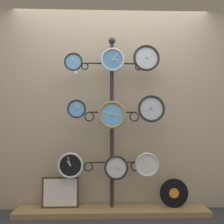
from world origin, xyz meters
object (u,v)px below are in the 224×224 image
Objects in this scene: display_stand at (112,150)px; clock_bottom_left at (70,165)px; clock_top_left at (73,62)px; vinyl_record at (174,193)px; clock_bottom_center at (116,168)px; picture_frame at (60,192)px; clock_middle_left at (77,109)px; clock_middle_center at (112,115)px; clock_top_center at (113,60)px; clock_middle_right at (151,109)px; clock_bottom_right at (147,165)px; clock_top_right at (146,58)px.

display_stand is 0.51m from clock_bottom_left.
vinyl_record is (1.17, 0.05, -1.53)m from clock_top_left.
clock_bottom_left is 0.53m from clock_bottom_center.
picture_frame is (-0.15, 0.08, -1.52)m from clock_top_left.
vinyl_record is at bearing -5.03° from display_stand.
clock_bottom_center is 0.71m from picture_frame.
clock_middle_left is 0.41m from clock_middle_center.
picture_frame reaches higher than vinyl_record.
clock_middle_right is at bearing -0.73° from clock_top_center.
display_stand reaches higher than clock_top_center.
vinyl_record is (0.72, 0.03, -0.91)m from clock_middle_center.
clock_top_center reaches higher than clock_bottom_center.
display_stand is 9.53× the size of clock_middle_left.
vinyl_record is at bearing 2.16° from clock_top_center.
clock_bottom_center is 1.00× the size of clock_bottom_right.
clock_bottom_left is at bearing 179.16° from clock_middle_right.
clock_bottom_right reaches higher than vinyl_record.
picture_frame is at bearing -177.47° from display_stand.
clock_top_center is 0.65m from clock_middle_center.
clock_bottom_right is (-0.00, -0.00, -1.25)m from clock_top_right.
clock_middle_left is 0.66× the size of vinyl_record.
clock_middle_left is at bearing -179.26° from clock_top_center.
clock_top_right is 1.02m from clock_middle_left.
clock_bottom_left is 0.88m from clock_bottom_right.
clock_top_left is at bearing -161.16° from clock_middle_left.
clock_middle_right is 1.02m from vinyl_record.
display_stand is at bearing 94.07° from clock_top_center.
clock_middle_center reaches higher than clock_bottom_center.
clock_middle_right is 0.96× the size of vinyl_record.
clock_top_left is 0.86m from clock_top_right.
clock_top_right is at bearing -3.44° from picture_frame.
clock_top_right is 1.25m from clock_bottom_right.
clock_top_center reaches higher than clock_top_left.
display_stand is 7.40× the size of clock_top_center.
display_stand reaches higher than vinyl_record.
clock_top_right reaches higher than clock_middle_left.
clock_bottom_right is (0.40, -0.00, -1.23)m from clock_top_center.
clock_top_center is at bearing 15.77° from clock_middle_center.
clock_middle_left reaches higher than clock_bottom_right.
clock_bottom_left reaches higher than clock_bottom_center.
clock_middle_left reaches higher than clock_bottom_left.
clock_middle_left is 0.65m from clock_bottom_left.
clock_top_right is at bearing 0.89° from clock_middle_center.
clock_top_left is 0.77× the size of clock_top_center.
clock_middle_right is at bearing -172.86° from vinyl_record.
display_stand reaches higher than picture_frame.
clock_bottom_right is 0.46m from vinyl_record.
clock_bottom_right is at bearing -12.82° from display_stand.
vinyl_record is (0.72, -0.06, -0.49)m from display_stand.
clock_top_left is 0.73× the size of clock_bottom_left.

